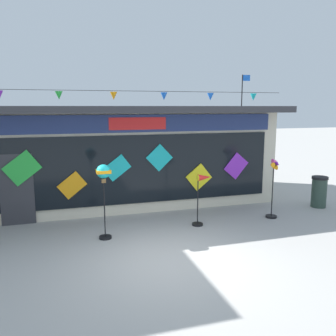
{
  "coord_description": "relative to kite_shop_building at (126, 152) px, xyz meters",
  "views": [
    {
      "loc": [
        -2.15,
        -7.02,
        3.28
      ],
      "look_at": [
        0.85,
        2.86,
        1.5
      ],
      "focal_mm": 38.22,
      "sensor_mm": 36.0,
      "label": 1
    }
  ],
  "objects": [
    {
      "name": "kite_shop_building",
      "position": [
        0.0,
        0.0,
        0.0
      ],
      "size": [
        9.95,
        4.79,
        4.47
      ],
      "color": "beige",
      "rests_on": "ground_plane"
    },
    {
      "name": "wind_spinner_left",
      "position": [
        -1.25,
        -3.81,
        -0.15
      ],
      "size": [
        0.35,
        0.35,
        1.89
      ],
      "color": "black",
      "rests_on": "ground_plane"
    },
    {
      "name": "trash_bin",
      "position": [
        5.86,
        -2.96,
        -1.15
      ],
      "size": [
        0.52,
        0.52,
        1.02
      ],
      "color": "#2D4238",
      "rests_on": "ground_plane"
    },
    {
      "name": "wind_spinner_center_left",
      "position": [
        1.46,
        -3.55,
        -0.7
      ],
      "size": [
        0.54,
        0.3,
        1.45
      ],
      "color": "black",
      "rests_on": "ground_plane"
    },
    {
      "name": "wind_spinner_center_right",
      "position": [
        3.72,
        -3.54,
        -0.62
      ],
      "size": [
        0.34,
        0.33,
        1.79
      ],
      "color": "black",
      "rests_on": "ground_plane"
    },
    {
      "name": "ground_plane",
      "position": [
        -0.08,
        -5.44,
        -1.67
      ],
      "size": [
        80.0,
        80.0,
        0.0
      ],
      "primitive_type": "plane",
      "color": "#ADAAA5"
    }
  ]
}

